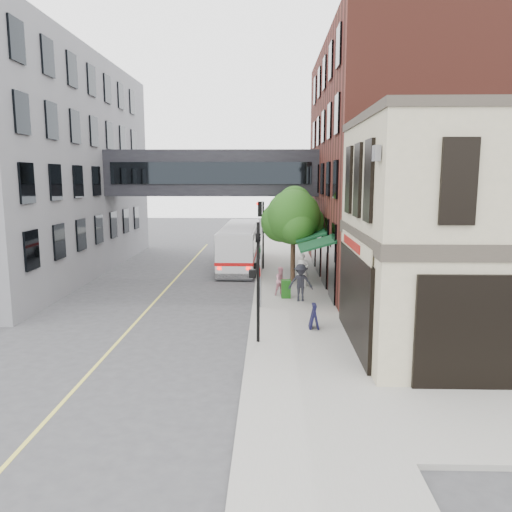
# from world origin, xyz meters

# --- Properties ---
(ground) EXTENTS (120.00, 120.00, 0.00)m
(ground) POSITION_xyz_m (0.00, 0.00, 0.00)
(ground) COLOR #38383A
(ground) RESTS_ON ground
(sidewalk_main) EXTENTS (4.00, 60.00, 0.15)m
(sidewalk_main) POSITION_xyz_m (2.00, 14.00, 0.07)
(sidewalk_main) COLOR gray
(sidewalk_main) RESTS_ON ground
(corner_building) EXTENTS (10.19, 8.12, 8.45)m
(corner_building) POSITION_xyz_m (8.97, 2.00, 4.21)
(corner_building) COLOR tan
(corner_building) RESTS_ON ground
(brick_building) EXTENTS (13.76, 18.00, 14.00)m
(brick_building) POSITION_xyz_m (9.98, 15.00, 6.99)
(brick_building) COLOR #56241A
(brick_building) RESTS_ON ground
(skyway_bridge) EXTENTS (14.00, 3.18, 3.00)m
(skyway_bridge) POSITION_xyz_m (-3.00, 18.00, 6.50)
(skyway_bridge) COLOR black
(skyway_bridge) RESTS_ON ground
(traffic_signal_near) EXTENTS (0.44, 0.22, 4.60)m
(traffic_signal_near) POSITION_xyz_m (0.37, 2.00, 2.98)
(traffic_signal_near) COLOR black
(traffic_signal_near) RESTS_ON sidewalk_main
(traffic_signal_far) EXTENTS (0.53, 0.28, 4.50)m
(traffic_signal_far) POSITION_xyz_m (0.26, 17.00, 3.34)
(traffic_signal_far) COLOR black
(traffic_signal_far) RESTS_ON sidewalk_main
(street_sign_pole) EXTENTS (0.08, 0.75, 3.00)m
(street_sign_pole) POSITION_xyz_m (0.39, 7.00, 1.93)
(street_sign_pole) COLOR gray
(street_sign_pole) RESTS_ON sidewalk_main
(street_tree) EXTENTS (3.80, 3.20, 5.60)m
(street_tree) POSITION_xyz_m (2.19, 13.22, 3.91)
(street_tree) COLOR #382619
(street_tree) RESTS_ON sidewalk_main
(lane_marking) EXTENTS (0.12, 40.00, 0.01)m
(lane_marking) POSITION_xyz_m (-5.00, 10.00, 0.01)
(lane_marking) COLOR #D8CC4C
(lane_marking) RESTS_ON ground
(bus) EXTENTS (2.68, 10.60, 2.84)m
(bus) POSITION_xyz_m (-1.24, 18.65, 1.59)
(bus) COLOR silver
(bus) RESTS_ON ground
(pedestrian_a) EXTENTS (0.70, 0.47, 1.90)m
(pedestrian_a) POSITION_xyz_m (2.67, 11.48, 1.10)
(pedestrian_a) COLOR white
(pedestrian_a) RESTS_ON sidewalk_main
(pedestrian_b) EXTENTS (0.90, 0.82, 1.50)m
(pedestrian_b) POSITION_xyz_m (1.44, 9.45, 0.90)
(pedestrian_b) COLOR pink
(pedestrian_b) RESTS_ON sidewalk_main
(pedestrian_c) EXTENTS (1.23, 0.74, 1.87)m
(pedestrian_c) POSITION_xyz_m (2.37, 8.23, 1.08)
(pedestrian_c) COLOR black
(pedestrian_c) RESTS_ON sidewalk_main
(newspaper_box) EXTENTS (0.49, 0.44, 0.93)m
(newspaper_box) POSITION_xyz_m (1.67, 8.87, 0.62)
(newspaper_box) COLOR #174F12
(newspaper_box) RESTS_ON sidewalk_main
(sandwich_board) EXTENTS (0.37, 0.57, 1.01)m
(sandwich_board) POSITION_xyz_m (2.64, 3.72, 0.66)
(sandwich_board) COLOR black
(sandwich_board) RESTS_ON sidewalk_main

